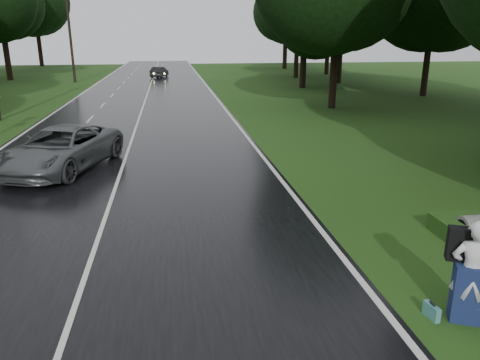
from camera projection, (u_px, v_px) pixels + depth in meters
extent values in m
plane|color=#234715|center=(88.00, 271.00, 10.16)|extent=(160.00, 160.00, 0.00)
cube|color=black|center=(139.00, 118.00, 29.02)|extent=(12.00, 140.00, 0.04)
cube|color=silver|center=(139.00, 118.00, 29.01)|extent=(0.12, 140.00, 0.01)
imported|color=#55595B|center=(62.00, 149.00, 17.59)|extent=(4.51, 6.41, 1.62)
imported|color=black|center=(159.00, 72.00, 57.14)|extent=(2.30, 4.12, 1.29)
imported|color=silver|center=(472.00, 272.00, 8.14)|extent=(0.84, 0.71, 1.96)
cube|color=navy|center=(468.00, 293.00, 8.27)|extent=(0.65, 0.55, 1.10)
cube|color=black|center=(460.00, 244.00, 8.24)|extent=(0.50, 0.39, 0.63)
cube|color=teal|center=(431.00, 311.00, 8.44)|extent=(0.16, 0.40, 0.27)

